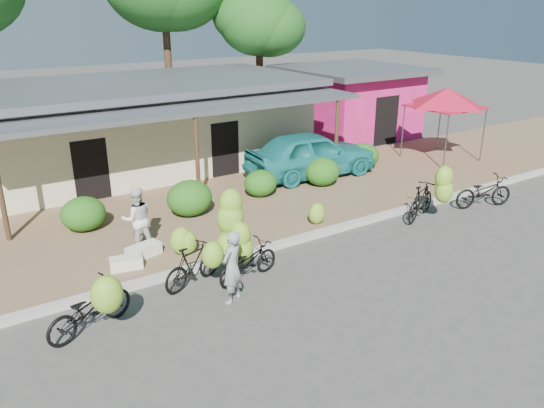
{
  "coord_description": "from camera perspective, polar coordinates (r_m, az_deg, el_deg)",
  "views": [
    {
      "loc": [
        -6.74,
        -8.56,
        6.02
      ],
      "look_at": [
        0.22,
        2.16,
        1.2
      ],
      "focal_mm": 35.0,
      "sensor_mm": 36.0,
      "label": 1
    }
  ],
  "objects": [
    {
      "name": "shop_main",
      "position": [
        21.06,
        -13.78,
        8.31
      ],
      "size": [
        13.0,
        8.5,
        3.35
      ],
      "color": "beige",
      "rests_on": "ground"
    },
    {
      "name": "hedge_2",
      "position": [
        15.86,
        -8.87,
        0.63
      ],
      "size": [
        1.36,
        1.23,
        1.06
      ],
      "primitive_type": "ellipsoid",
      "color": "#1E5012",
      "rests_on": "sidewalk"
    },
    {
      "name": "tree_near_right",
      "position": [
        27.11,
        -1.88,
        19.11
      ],
      "size": [
        4.15,
        3.95,
        6.84
      ],
      "color": "#4B301E",
      "rests_on": "ground"
    },
    {
      "name": "loose_banana_c",
      "position": [
        15.16,
        4.84,
        -1.01
      ],
      "size": [
        0.51,
        0.43,
        0.63
      ],
      "primitive_type": "ellipsoid",
      "color": "#93C832",
      "rests_on": "sidewalk"
    },
    {
      "name": "hedge_5",
      "position": [
        20.55,
        9.77,
        5.11
      ],
      "size": [
        1.26,
        1.14,
        0.98
      ],
      "primitive_type": "ellipsoid",
      "color": "#1E5012",
      "rests_on": "sidewalk"
    },
    {
      "name": "loose_banana_b",
      "position": [
        13.48,
        -9.71,
        -3.91
      ],
      "size": [
        0.58,
        0.49,
        0.72
      ],
      "primitive_type": "ellipsoid",
      "color": "#93C832",
      "rests_on": "sidewalk"
    },
    {
      "name": "sack_far",
      "position": [
        13.14,
        -15.42,
        -6.13
      ],
      "size": [
        0.81,
        0.53,
        0.28
      ],
      "primitive_type": "cube",
      "rotation": [
        0.0,
        0.0,
        -0.21
      ],
      "color": "silver",
      "rests_on": "sidewalk"
    },
    {
      "name": "vendor",
      "position": [
        11.3,
        -4.32,
        -6.79
      ],
      "size": [
        0.71,
        0.62,
        1.64
      ],
      "primitive_type": "imported",
      "rotation": [
        0.0,
        0.0,
        3.63
      ],
      "color": "gray",
      "rests_on": "ground"
    },
    {
      "name": "curb",
      "position": [
        13.86,
        -0.42,
        -4.72
      ],
      "size": [
        60.0,
        0.25,
        0.15
      ],
      "primitive_type": "cube",
      "color": "#A8A399",
      "rests_on": "ground"
    },
    {
      "name": "bike_center",
      "position": [
        12.34,
        -3.59,
        -4.28
      ],
      "size": [
        1.81,
        1.31,
        2.11
      ],
      "rotation": [
        0.0,
        0.0,
        1.78
      ],
      "color": "black",
      "rests_on": "ground"
    },
    {
      "name": "bike_right",
      "position": [
        16.22,
        16.32,
        0.74
      ],
      "size": [
        1.87,
        1.41,
        1.74
      ],
      "rotation": [
        0.0,
        0.0,
        1.94
      ],
      "color": "black",
      "rests_on": "ground"
    },
    {
      "name": "sack_near",
      "position": [
        13.64,
        -13.64,
        -4.89
      ],
      "size": [
        0.92,
        0.61,
        0.3
      ],
      "primitive_type": "cube",
      "rotation": [
        0.0,
        0.0,
        0.26
      ],
      "color": "silver",
      "rests_on": "sidewalk"
    },
    {
      "name": "bike_far_right",
      "position": [
        17.91,
        21.8,
        1.23
      ],
      "size": [
        2.05,
        1.24,
        1.02
      ],
      "rotation": [
        0.0,
        0.0,
        1.26
      ],
      "color": "black",
      "rests_on": "ground"
    },
    {
      "name": "loose_banana_a",
      "position": [
        13.48,
        -9.08,
        -4.11
      ],
      "size": [
        0.49,
        0.42,
        0.61
      ],
      "primitive_type": "ellipsoid",
      "color": "#93C832",
      "rests_on": "sidewalk"
    },
    {
      "name": "teal_van",
      "position": [
        19.3,
        4.22,
        5.39
      ],
      "size": [
        5.01,
        2.33,
        1.66
      ],
      "primitive_type": "imported",
      "rotation": [
        0.0,
        0.0,
        1.49
      ],
      "color": "#1B7A7A",
      "rests_on": "sidewalk"
    },
    {
      "name": "ground",
      "position": [
        12.44,
        4.61,
        -8.33
      ],
      "size": [
        100.0,
        100.0,
        0.0
      ],
      "primitive_type": "plane",
      "color": "#403E3C",
      "rests_on": "ground"
    },
    {
      "name": "hedge_1",
      "position": [
        15.54,
        -19.64,
        -1.01
      ],
      "size": [
        1.23,
        1.1,
        0.96
      ],
      "primitive_type": "ellipsoid",
      "color": "#1E5012",
      "rests_on": "sidewalk"
    },
    {
      "name": "bike_left",
      "position": [
        12.08,
        -8.21,
        -6.37
      ],
      "size": [
        1.74,
        1.32,
        1.27
      ],
      "rotation": [
        0.0,
        0.0,
        1.89
      ],
      "color": "black",
      "rests_on": "ground"
    },
    {
      "name": "hedge_4",
      "position": [
        18.42,
        5.44,
        3.46
      ],
      "size": [
        1.23,
        1.11,
        0.96
      ],
      "primitive_type": "ellipsoid",
      "color": "#1E5012",
      "rests_on": "sidewalk"
    },
    {
      "name": "bystander",
      "position": [
        13.81,
        -14.31,
        -1.54
      ],
      "size": [
        0.88,
        0.73,
        1.66
      ],
      "primitive_type": "imported",
      "rotation": [
        0.0,
        0.0,
        3.01
      ],
      "color": "silver",
      "rests_on": "sidewalk"
    },
    {
      "name": "sidewalk",
      "position": [
        16.27,
        -6.12,
        -0.94
      ],
      "size": [
        60.0,
        6.0,
        0.12
      ],
      "primitive_type": "cube",
      "color": "brown",
      "rests_on": "ground"
    },
    {
      "name": "shop_pink",
      "position": [
        26.42,
        8.44,
        10.98
      ],
      "size": [
        6.0,
        6.0,
        3.25
      ],
      "color": "#DD2285",
      "rests_on": "ground"
    },
    {
      "name": "red_canopy",
      "position": [
        22.24,
        18.26,
        10.84
      ],
      "size": [
        3.5,
        3.5,
        2.86
      ],
      "color": "#59595E",
      "rests_on": "sidewalk"
    },
    {
      "name": "hedge_3",
      "position": [
        17.31,
        -1.25,
        2.25
      ],
      "size": [
        1.11,
        1.0,
        0.86
      ],
      "primitive_type": "ellipsoid",
      "color": "#1E5012",
      "rests_on": "sidewalk"
    },
    {
      "name": "bike_far_left",
      "position": [
        10.93,
        -18.79,
        -10.41
      ],
      "size": [
        1.99,
        1.49,
        1.41
      ],
      "rotation": [
        0.0,
        0.0,
        1.92
      ],
      "color": "black",
      "rests_on": "ground"
    }
  ]
}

